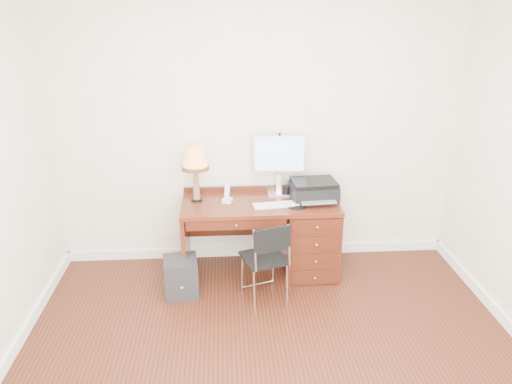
{
  "coord_description": "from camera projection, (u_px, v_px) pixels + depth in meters",
  "views": [
    {
      "loc": [
        -0.33,
        -3.02,
        2.57
      ],
      "look_at": [
        -0.05,
        1.2,
        0.93
      ],
      "focal_mm": 35.0,
      "sensor_mm": 36.0,
      "label": 1
    }
  ],
  "objects": [
    {
      "name": "keyboard",
      "position": [
        277.0,
        205.0,
        4.7
      ],
      "size": [
        0.47,
        0.19,
        0.02
      ],
      "primitive_type": "cube",
      "rotation": [
        0.0,
        0.0,
        0.12
      ],
      "color": "white",
      "rests_on": "desk"
    },
    {
      "name": "pen_cup",
      "position": [
        286.0,
        190.0,
        4.95
      ],
      "size": [
        0.08,
        0.08,
        0.1
      ],
      "primitive_type": "cylinder",
      "color": "black",
      "rests_on": "desk"
    },
    {
      "name": "desk",
      "position": [
        292.0,
        233.0,
        4.94
      ],
      "size": [
        1.5,
        0.67,
        0.75
      ],
      "color": "#592012",
      "rests_on": "ground"
    },
    {
      "name": "monitor",
      "position": [
        279.0,
        157.0,
        4.89
      ],
      "size": [
        0.52,
        0.17,
        0.59
      ],
      "rotation": [
        0.0,
        0.0,
        -0.04
      ],
      "color": "silver",
      "rests_on": "desk"
    },
    {
      "name": "phone",
      "position": [
        227.0,
        197.0,
        4.77
      ],
      "size": [
        0.11,
        0.11,
        0.18
      ],
      "rotation": [
        0.0,
        0.0,
        -0.35
      ],
      "color": "white",
      "rests_on": "desk"
    },
    {
      "name": "room_shell",
      "position": [
        266.0,
        310.0,
        4.33
      ],
      "size": [
        4.0,
        4.0,
        4.0
      ],
      "color": "white",
      "rests_on": "ground"
    },
    {
      "name": "mouse_pad",
      "position": [
        297.0,
        205.0,
        4.69
      ],
      "size": [
        0.19,
        0.19,
        0.04
      ],
      "color": "black",
      "rests_on": "desk"
    },
    {
      "name": "ground",
      "position": [
        274.0,
        364.0,
        3.76
      ],
      "size": [
        4.0,
        4.0,
        0.0
      ],
      "primitive_type": "plane",
      "color": "#33150B",
      "rests_on": "ground"
    },
    {
      "name": "chair",
      "position": [
        265.0,
        255.0,
        4.37
      ],
      "size": [
        0.46,
        0.47,
        0.78
      ],
      "rotation": [
        0.0,
        0.0,
        0.3
      ],
      "color": "black",
      "rests_on": "ground"
    },
    {
      "name": "printer",
      "position": [
        314.0,
        190.0,
        4.82
      ],
      "size": [
        0.46,
        0.37,
        0.19
      ],
      "rotation": [
        0.0,
        0.0,
        0.08
      ],
      "color": "black",
      "rests_on": "desk"
    },
    {
      "name": "leg_lamp",
      "position": [
        195.0,
        162.0,
        4.69
      ],
      "size": [
        0.26,
        0.26,
        0.54
      ],
      "color": "black",
      "rests_on": "desk"
    },
    {
      "name": "equipment_box",
      "position": [
        181.0,
        276.0,
        4.61
      ],
      "size": [
        0.34,
        0.34,
        0.35
      ],
      "primitive_type": "cube",
      "rotation": [
        0.0,
        0.0,
        0.11
      ],
      "color": "black",
      "rests_on": "ground"
    }
  ]
}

